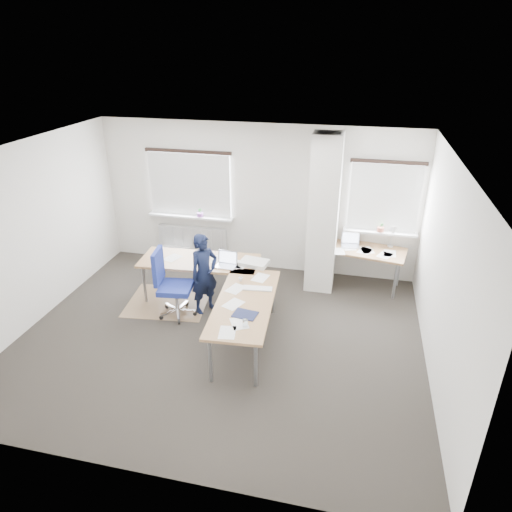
% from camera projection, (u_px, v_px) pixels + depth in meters
% --- Properties ---
extents(ground, '(6.00, 6.00, 0.00)m').
position_uv_depth(ground, '(220.00, 337.00, 6.96)').
color(ground, '#292421').
rests_on(ground, ground).
extents(room_shell, '(6.04, 5.04, 2.82)m').
position_uv_depth(room_shell, '(238.00, 221.00, 6.57)').
color(room_shell, silver).
rests_on(room_shell, ground).
extents(floor_mat, '(1.47, 1.29, 0.01)m').
position_uv_depth(floor_mat, '(168.00, 302.00, 7.89)').
color(floor_mat, '#836647').
rests_on(floor_mat, ground).
extents(white_crate, '(0.62, 0.51, 0.33)m').
position_uv_depth(white_crate, '(174.00, 256.00, 9.20)').
color(white_crate, white).
rests_on(white_crate, ground).
extents(desk_main, '(2.57, 2.62, 0.96)m').
position_uv_depth(desk_main, '(223.00, 281.00, 7.14)').
color(desk_main, olive).
rests_on(desk_main, ground).
extents(desk_side, '(1.50, 0.93, 1.22)m').
position_uv_depth(desk_side, '(366.00, 251.00, 8.14)').
color(desk_side, olive).
rests_on(desk_side, ground).
extents(task_chair, '(0.63, 0.63, 1.16)m').
position_uv_depth(task_chair, '(174.00, 298.00, 7.39)').
color(task_chair, navy).
rests_on(task_chair, ground).
extents(person, '(0.56, 0.59, 1.37)m').
position_uv_depth(person, '(204.00, 274.00, 7.37)').
color(person, black).
rests_on(person, ground).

